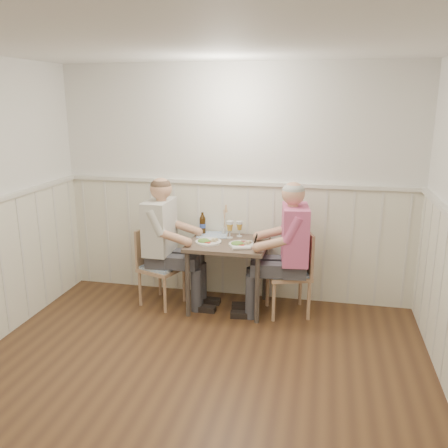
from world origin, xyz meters
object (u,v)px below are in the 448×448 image
chair_left (158,263)px  diner_cream (164,252)px  dining_table (228,252)px  beer_bottle (203,224)px  man_in_pink (289,260)px  chair_right (294,269)px  grass_vase (224,220)px

chair_left → diner_cream: size_ratio=0.59×
dining_table → chair_left: chair_left is taller
dining_table → beer_bottle: beer_bottle is taller
dining_table → man_in_pink: (0.66, -0.05, -0.03)m
dining_table → chair_right: size_ratio=0.91×
grass_vase → chair_left: bearing=-154.6°
chair_right → dining_table: bearing=-178.5°
beer_bottle → grass_vase: grass_vase is taller
chair_left → beer_bottle: bearing=33.6°
chair_left → man_in_pink: size_ratio=0.59×
man_in_pink → beer_bottle: (-1.00, 0.31, 0.25)m
chair_right → chair_left: size_ratio=1.06×
dining_table → diner_cream: (-0.70, -0.05, -0.04)m
chair_right → diner_cream: 1.41m
dining_table → grass_vase: bearing=110.8°
chair_right → man_in_pink: size_ratio=0.62×
diner_cream → chair_right: bearing=2.7°
dining_table → beer_bottle: bearing=143.4°
grass_vase → beer_bottle: bearing=-172.9°
dining_table → grass_vase: size_ratio=2.31×
chair_left → beer_bottle: size_ratio=3.48×
chair_left → beer_bottle: beer_bottle is taller
chair_right → chair_left: (-1.49, -0.05, -0.03)m
man_in_pink → beer_bottle: size_ratio=5.90×
chair_left → diner_cream: diner_cream is taller
man_in_pink → beer_bottle: man_in_pink is taller
man_in_pink → grass_vase: man_in_pink is taller
beer_bottle → diner_cream: bearing=-139.6°
man_in_pink → diner_cream: 1.36m
chair_left → dining_table: bearing=2.6°
dining_table → chair_left: (-0.78, -0.04, -0.18)m
dining_table → chair_left: 0.81m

